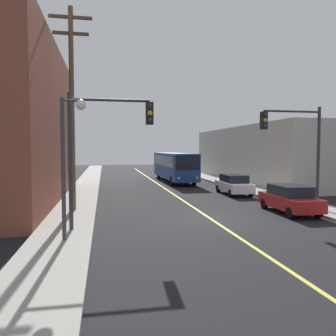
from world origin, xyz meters
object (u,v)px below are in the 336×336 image
(city_bus, at_px, (174,165))
(parked_car_white, at_px, (234,184))
(utility_pole_near, at_px, (72,100))
(parked_car_red, at_px, (290,199))
(traffic_signal_left_corner, at_px, (106,135))
(traffic_signal_right_corner, at_px, (295,138))
(street_lamp_left, at_px, (69,148))

(city_bus, bearing_deg, parked_car_white, -77.57)
(utility_pole_near, bearing_deg, parked_car_red, -12.15)
(traffic_signal_left_corner, xyz_separation_m, traffic_signal_right_corner, (10.82, 2.66, 0.00))
(traffic_signal_left_corner, relative_size, street_lamp_left, 1.09)
(utility_pole_near, distance_m, traffic_signal_left_corner, 5.71)
(parked_car_white, relative_size, traffic_signal_right_corner, 0.74)
(parked_car_red, bearing_deg, traffic_signal_left_corner, -167.40)
(parked_car_red, bearing_deg, utility_pole_near, 167.85)
(traffic_signal_left_corner, bearing_deg, street_lamp_left, -128.86)
(parked_car_red, height_order, street_lamp_left, street_lamp_left)
(parked_car_white, distance_m, traffic_signal_left_corner, 14.84)
(parked_car_white, height_order, traffic_signal_right_corner, traffic_signal_right_corner)
(city_bus, relative_size, street_lamp_left, 2.22)
(street_lamp_left, bearing_deg, traffic_signal_left_corner, 51.14)
(city_bus, distance_m, parked_car_red, 19.63)
(parked_car_red, distance_m, parked_car_white, 7.96)
(parked_car_red, bearing_deg, parked_car_white, 91.50)
(city_bus, height_order, utility_pole_near, utility_pole_near)
(traffic_signal_left_corner, bearing_deg, city_bus, 70.69)
(city_bus, bearing_deg, traffic_signal_right_corner, -80.44)
(parked_car_white, distance_m, utility_pole_near, 14.29)
(parked_car_red, xyz_separation_m, parked_car_white, (-0.21, 7.96, 0.00))
(parked_car_red, height_order, parked_car_white, same)
(traffic_signal_left_corner, bearing_deg, parked_car_white, 45.38)
(parked_car_white, relative_size, street_lamp_left, 0.81)
(parked_car_white, bearing_deg, street_lamp_left, -133.84)
(utility_pole_near, height_order, street_lamp_left, utility_pole_near)
(utility_pole_near, bearing_deg, city_bus, 60.54)
(parked_car_red, xyz_separation_m, utility_pole_near, (-12.21, 2.63, 5.62))
(street_lamp_left, bearing_deg, city_bus, 68.97)
(parked_car_white, height_order, traffic_signal_left_corner, traffic_signal_left_corner)
(parked_car_red, distance_m, street_lamp_left, 12.78)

